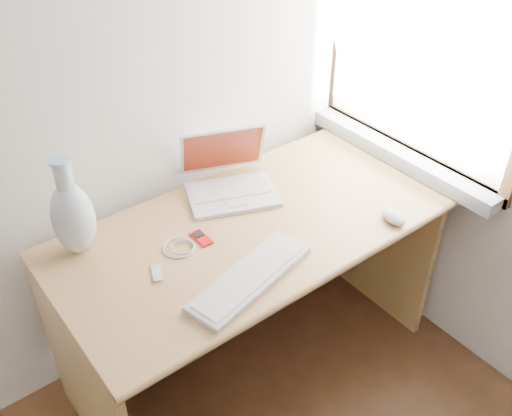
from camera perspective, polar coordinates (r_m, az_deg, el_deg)
window at (r=2.27m, az=16.14°, el=16.01°), size 0.11×0.99×1.10m
desk at (r=2.24m, az=-1.87°, el=-4.98°), size 1.43×0.71×0.76m
laptop at (r=2.19m, az=-3.08°, el=2.79°), size 0.40×0.39×0.23m
external_keyboard at (r=1.83m, az=-0.54°, el=-6.91°), size 0.49×0.25×0.02m
mouse at (r=2.12m, az=13.61°, el=-0.82°), size 0.09×0.12×0.04m
ipod at (r=1.99m, az=-5.48°, el=-3.02°), size 0.04×0.09×0.01m
cable_coil at (r=1.96m, az=-7.72°, el=-3.96°), size 0.15×0.15×0.01m
remote at (r=1.88m, az=-9.90°, el=-6.42°), size 0.06×0.08×0.01m
vase at (r=1.94m, az=-17.85°, el=-0.76°), size 0.14×0.14×0.36m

